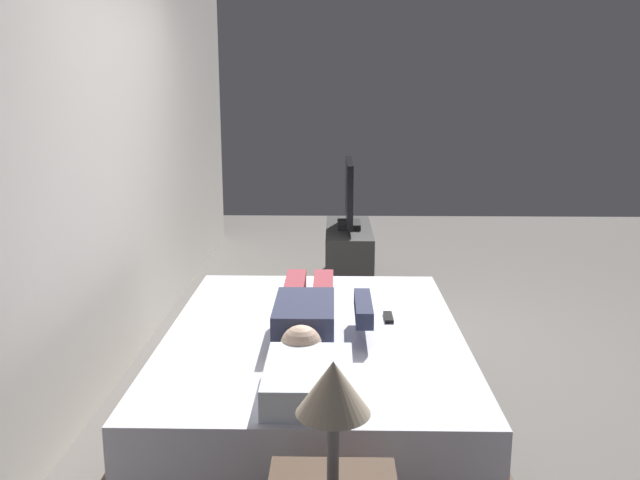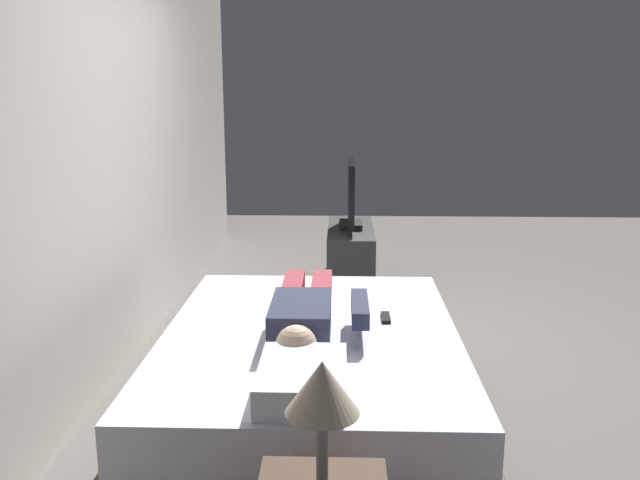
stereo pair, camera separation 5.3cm
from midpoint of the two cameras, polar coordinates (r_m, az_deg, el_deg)
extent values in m
plane|color=slate|center=(4.40, 5.48, -10.05)|extent=(10.00, 10.00, 0.00)
cube|color=silver|center=(4.66, -15.25, 8.60)|extent=(6.40, 0.10, 2.80)
cube|color=brown|center=(3.48, -0.30, -13.72)|extent=(2.05, 1.51, 0.30)
cube|color=white|center=(3.37, -0.31, -9.60)|extent=(1.97, 1.43, 0.24)
cube|color=white|center=(2.65, -0.90, -11.76)|extent=(0.48, 0.34, 0.12)
cube|color=#2D334C|center=(3.20, -1.16, -6.79)|extent=(0.48, 0.28, 0.18)
sphere|color=beige|center=(2.89, -1.51, -8.97)|extent=(0.18, 0.18, 0.18)
cube|color=#993842|center=(3.72, 0.52, -4.54)|extent=(0.60, 0.11, 0.11)
cube|color=#993842|center=(3.73, -1.95, -4.51)|extent=(0.60, 0.11, 0.11)
cube|color=#2D334C|center=(3.24, 3.87, -5.81)|extent=(0.40, 0.08, 0.08)
cube|color=black|center=(3.50, 6.03, -6.55)|extent=(0.15, 0.04, 0.02)
cube|color=#2D2D2D|center=(6.01, 2.84, -1.27)|extent=(1.10, 0.40, 0.50)
cube|color=black|center=(5.94, 2.87, 1.31)|extent=(0.32, 0.20, 0.05)
cube|color=black|center=(5.89, 2.90, 4.12)|extent=(0.88, 0.05, 0.54)
cylinder|color=#59595B|center=(2.06, 0.95, -17.16)|extent=(0.04, 0.04, 0.30)
cone|color=beige|center=(1.98, 0.97, -12.38)|extent=(0.22, 0.22, 0.16)
camera|label=1|loc=(0.03, -89.67, 0.07)|focal=37.74mm
camera|label=2|loc=(0.03, 90.33, -0.07)|focal=37.74mm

